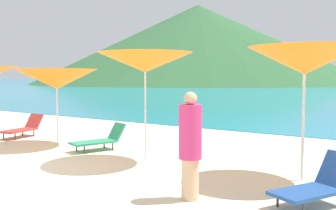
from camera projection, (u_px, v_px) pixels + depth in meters
ground_plane at (230, 127)px, 15.62m from camera, size 50.00×100.00×0.30m
headland_hill at (198, 44)px, 106.59m from camera, size 88.27×88.27×21.36m
umbrella_4 at (57, 79)px, 10.49m from camera, size 2.37×2.37×2.08m
umbrella_5 at (145, 62)px, 8.42m from camera, size 2.15×2.15×2.40m
umbrella_6 at (305, 61)px, 6.93m from camera, size 2.10×2.10×2.41m
lounge_chair_2 at (23, 128)px, 12.12m from camera, size 0.78×1.49×0.67m
lounge_chair_7 at (316, 185)px, 5.68m from camera, size 1.06×1.44×0.74m
lounge_chair_9 at (100, 139)px, 9.96m from camera, size 0.94×1.48×0.66m
beachgoer_0 at (190, 143)px, 5.91m from camera, size 0.35×0.35×1.65m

